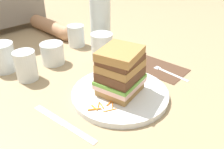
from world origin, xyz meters
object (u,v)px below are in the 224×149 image
object	(u,v)px
juice_glass	(102,48)
main_plate	(120,94)
empty_tumbler_1	(53,53)
sandwich	(120,71)
napkin_dark	(159,68)
knife	(65,124)
empty_tumbler_3	(3,57)
water_bottle	(100,14)
empty_tumbler_0	(26,66)
fork	(164,70)
empty_tumbler_2	(76,36)

from	to	relation	value
juice_glass	main_plate	bearing A→B (deg)	-121.91
main_plate	empty_tumbler_1	size ratio (longest dim) A/B	3.39
sandwich	napkin_dark	size ratio (longest dim) A/B	0.77
knife	juice_glass	world-z (taller)	juice_glass
empty_tumbler_3	napkin_dark	bearing A→B (deg)	-45.04
napkin_dark	water_bottle	bearing A→B (deg)	89.80
napkin_dark	juice_glass	size ratio (longest dim) A/B	1.87
water_bottle	empty_tumbler_0	size ratio (longest dim) A/B	3.17
knife	empty_tumbler_3	distance (m)	0.36
fork	knife	distance (m)	0.37
water_bottle	empty_tumbler_3	world-z (taller)	water_bottle
napkin_dark	empty_tumbler_0	world-z (taller)	empty_tumbler_0
napkin_dark	empty_tumbler_1	size ratio (longest dim) A/B	2.25
empty_tumbler_3	empty_tumbler_0	bearing A→B (deg)	-77.21
main_plate	sandwich	size ratio (longest dim) A/B	1.94
knife	juice_glass	xyz separation A→B (m)	(0.30, 0.19, 0.04)
knife	empty_tumbler_0	distance (m)	0.26
knife	water_bottle	xyz separation A→B (m)	(0.37, 0.27, 0.12)
juice_glass	empty_tumbler_2	bearing A→B (deg)	85.70
empty_tumbler_2	empty_tumbler_3	bearing A→B (deg)	178.36
main_plate	water_bottle	distance (m)	0.37
empty_tumbler_2	fork	bearing A→B (deg)	-80.02
main_plate	sandwich	world-z (taller)	sandwich
main_plate	napkin_dark	world-z (taller)	main_plate
napkin_dark	water_bottle	distance (m)	0.30
napkin_dark	fork	bearing A→B (deg)	-92.67
sandwich	empty_tumbler_0	world-z (taller)	sandwich
main_plate	sandwich	xyz separation A→B (m)	(-0.00, -0.00, 0.07)
fork	water_bottle	world-z (taller)	water_bottle
empty_tumbler_2	juice_glass	bearing A→B (deg)	-94.30
sandwich	empty_tumbler_3	world-z (taller)	sandwich
juice_glass	empty_tumbler_1	size ratio (longest dim) A/B	1.20
napkin_dark	empty_tumbler_3	size ratio (longest dim) A/B	1.91
water_bottle	main_plate	bearing A→B (deg)	-125.09
juice_glass	water_bottle	size ratio (longest dim) A/B	0.32
knife	sandwich	bearing A→B (deg)	-4.86
empty_tumbler_1	empty_tumbler_3	world-z (taller)	empty_tumbler_3
empty_tumbler_0	napkin_dark	bearing A→B (deg)	-37.05
juice_glass	water_bottle	xyz separation A→B (m)	(0.08, 0.09, 0.09)
napkin_dark	water_bottle	size ratio (longest dim) A/B	0.61
empty_tumbler_1	empty_tumbler_2	bearing A→B (deg)	23.05
napkin_dark	fork	distance (m)	0.02
water_bottle	sandwich	bearing A→B (deg)	-125.15
fork	empty_tumbler_3	distance (m)	0.52
napkin_dark	main_plate	bearing A→B (deg)	-176.24
main_plate	juice_glass	world-z (taller)	juice_glass
empty_tumbler_0	water_bottle	bearing A→B (deg)	4.74
empty_tumbler_0	empty_tumbler_2	distance (m)	0.28
main_plate	empty_tumbler_3	world-z (taller)	empty_tumbler_3
main_plate	empty_tumbler_3	bearing A→B (deg)	112.36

